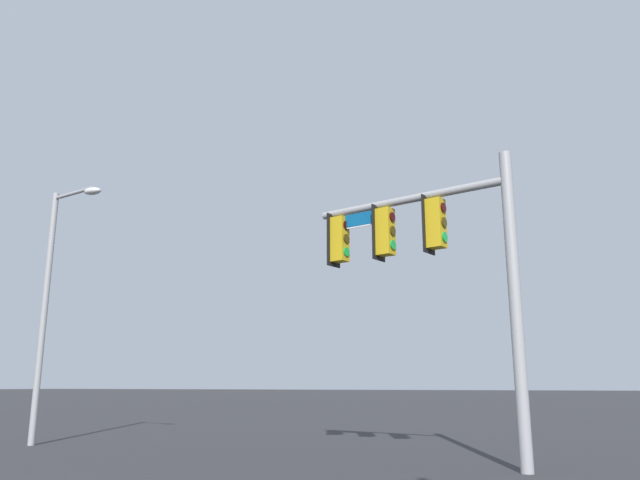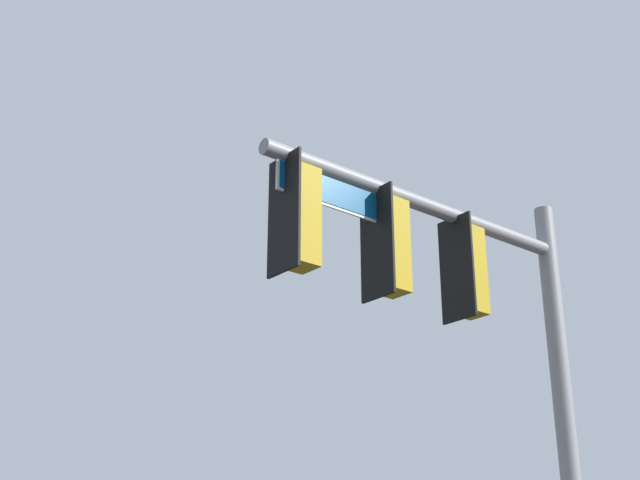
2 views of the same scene
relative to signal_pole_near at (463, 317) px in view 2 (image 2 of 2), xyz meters
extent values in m
cylinder|color=gray|center=(-1.72, 0.43, -1.29)|extent=(0.25, 0.25, 6.33)
cylinder|color=gray|center=(0.56, -0.14, 1.27)|extent=(4.59, 1.30, 0.18)
cube|color=black|center=(0.06, -0.01, 0.60)|extent=(0.15, 0.51, 1.30)
cube|color=#B79314|center=(-0.13, 0.03, 0.60)|extent=(0.43, 0.40, 1.10)
cylinder|color=#B79314|center=(-0.13, 0.03, 1.21)|extent=(0.04, 0.04, 0.12)
cylinder|color=#340503|center=(-0.32, 0.08, 0.93)|extent=(0.08, 0.22, 0.22)
cylinder|color=#392D05|center=(-0.32, 0.08, 0.60)|extent=(0.08, 0.22, 0.22)
cylinder|color=green|center=(-0.32, 0.08, 0.27)|extent=(0.08, 0.22, 0.22)
cube|color=black|center=(1.31, -0.33, 0.60)|extent=(0.15, 0.51, 1.30)
cube|color=#B79314|center=(1.12, -0.28, 0.60)|extent=(0.43, 0.40, 1.10)
cylinder|color=#B79314|center=(1.12, -0.28, 1.21)|extent=(0.04, 0.04, 0.12)
cylinder|color=#340503|center=(0.93, -0.23, 0.93)|extent=(0.08, 0.22, 0.22)
cylinder|color=#392D05|center=(0.93, -0.23, 0.60)|extent=(0.08, 0.22, 0.22)
cylinder|color=green|center=(0.93, -0.23, 0.27)|extent=(0.08, 0.22, 0.22)
cube|color=black|center=(2.56, -0.64, 0.60)|extent=(0.15, 0.51, 1.30)
cube|color=#B79314|center=(2.37, -0.59, 0.60)|extent=(0.43, 0.40, 1.10)
cylinder|color=#B79314|center=(2.37, -0.59, 1.21)|extent=(0.04, 0.04, 0.12)
cylinder|color=#340503|center=(2.18, -0.54, 0.93)|extent=(0.08, 0.22, 0.22)
cylinder|color=#392D05|center=(2.18, -0.54, 0.60)|extent=(0.08, 0.22, 0.22)
cylinder|color=green|center=(2.18, -0.54, 0.27)|extent=(0.08, 0.22, 0.22)
cube|color=#0A4C7F|center=(1.92, -0.48, 1.02)|extent=(1.44, 0.39, 0.31)
cube|color=white|center=(1.92, -0.48, 1.02)|extent=(1.50, 0.39, 0.37)
camera|label=1|loc=(-2.92, 13.20, -2.85)|focal=35.00mm
camera|label=2|loc=(9.00, 4.64, -3.07)|focal=50.00mm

